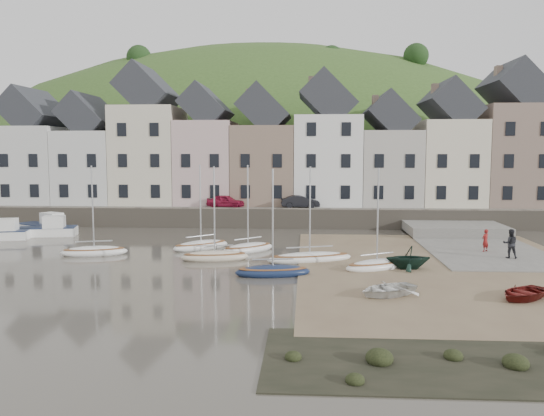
# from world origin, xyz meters

# --- Properties ---
(ground) EXTENTS (160.00, 160.00, 0.00)m
(ground) POSITION_xyz_m (0.00, 0.00, 0.00)
(ground) COLOR #4B443B
(ground) RESTS_ON ground
(quay_land) EXTENTS (90.00, 30.00, 1.50)m
(quay_land) POSITION_xyz_m (0.00, 32.00, 0.75)
(quay_land) COLOR #365120
(quay_land) RESTS_ON ground
(quay_street) EXTENTS (70.00, 7.00, 0.10)m
(quay_street) POSITION_xyz_m (0.00, 20.50, 1.55)
(quay_street) COLOR slate
(quay_street) RESTS_ON quay_land
(seawall) EXTENTS (70.00, 1.20, 1.80)m
(seawall) POSITION_xyz_m (0.00, 17.00, 0.90)
(seawall) COLOR slate
(seawall) RESTS_ON ground
(beach) EXTENTS (18.00, 26.00, 0.06)m
(beach) POSITION_xyz_m (11.00, 0.00, 0.03)
(beach) COLOR brown
(beach) RESTS_ON ground
(slipway) EXTENTS (8.00, 18.00, 0.12)m
(slipway) POSITION_xyz_m (15.00, 8.00, 0.06)
(slipway) COLOR slate
(slipway) RESTS_ON ground
(hillside) EXTENTS (134.40, 84.00, 84.00)m
(hillside) POSITION_xyz_m (-5.00, 60.00, -17.99)
(hillside) COLOR #365120
(hillside) RESTS_ON ground
(townhouse_terrace) EXTENTS (61.05, 8.00, 13.93)m
(townhouse_terrace) POSITION_xyz_m (1.76, 24.00, 7.32)
(townhouse_terrace) COLOR silver
(townhouse_terrace) RESTS_ON quay_land
(sailboat_0) EXTENTS (4.68, 2.66, 6.32)m
(sailboat_0) POSITION_xyz_m (-12.01, 3.08, 0.26)
(sailboat_0) COLOR white
(sailboat_0) RESTS_ON ground
(sailboat_1) EXTENTS (4.36, 4.06, 6.32)m
(sailboat_1) POSITION_xyz_m (-5.16, 5.88, 0.26)
(sailboat_1) COLOR white
(sailboat_1) RESTS_ON ground
(sailboat_2) EXTENTS (4.62, 2.34, 6.32)m
(sailboat_2) POSITION_xyz_m (-3.48, 1.84, 0.26)
(sailboat_2) COLOR beige
(sailboat_2) RESTS_ON ground
(sailboat_3) EXTENTS (4.12, 3.94, 6.32)m
(sailboat_3) POSITION_xyz_m (-1.63, 4.96, 0.26)
(sailboat_3) COLOR white
(sailboat_3) RESTS_ON ground
(sailboat_4) EXTENTS (5.85, 3.12, 6.32)m
(sailboat_4) POSITION_xyz_m (2.69, 1.74, 0.26)
(sailboat_4) COLOR white
(sailboat_4) RESTS_ON ground
(sailboat_5) EXTENTS (4.51, 2.20, 6.32)m
(sailboat_5) POSITION_xyz_m (0.56, -2.43, 0.26)
(sailboat_5) COLOR #152344
(sailboat_5) RESTS_ON ground
(sailboat_6) EXTENTS (4.51, 3.45, 6.32)m
(sailboat_6) POSITION_xyz_m (6.71, -0.40, 0.26)
(sailboat_6) COLOR white
(sailboat_6) RESTS_ON ground
(motorboat_0) EXTENTS (4.94, 2.70, 1.70)m
(motorboat_0) POSITION_xyz_m (-18.96, 11.12, 0.58)
(motorboat_0) COLOR white
(motorboat_0) RESTS_ON ground
(motorboat_1) EXTENTS (4.66, 2.61, 1.70)m
(motorboat_1) POSITION_xyz_m (-21.87, 9.07, 0.58)
(motorboat_1) COLOR white
(motorboat_1) RESTS_ON ground
(motorboat_2) EXTENTS (5.35, 4.04, 1.70)m
(motorboat_2) POSITION_xyz_m (-20.18, 12.94, 0.58)
(motorboat_2) COLOR white
(motorboat_2) RESTS_ON ground
(rowboat_white) EXTENTS (3.84, 3.56, 0.65)m
(rowboat_white) POSITION_xyz_m (6.45, -6.66, 0.38)
(rowboat_white) COLOR silver
(rowboat_white) RESTS_ON beach
(rowboat_green) EXTENTS (2.83, 2.50, 1.39)m
(rowboat_green) POSITION_xyz_m (8.56, -0.41, 0.75)
(rowboat_green) COLOR black
(rowboat_green) RESTS_ON beach
(rowboat_red) EXTENTS (3.77, 3.66, 0.64)m
(rowboat_red) POSITION_xyz_m (12.82, -6.95, 0.38)
(rowboat_red) COLOR maroon
(rowboat_red) RESTS_ON beach
(person_red) EXTENTS (0.68, 0.63, 1.56)m
(person_red) POSITION_xyz_m (14.89, 5.41, 0.90)
(person_red) COLOR maroon
(person_red) RESTS_ON slipway
(person_dark) EXTENTS (1.03, 0.86, 1.91)m
(person_dark) POSITION_xyz_m (15.76, 3.10, 1.07)
(person_dark) COLOR black
(person_dark) RESTS_ON slipway
(car_left) EXTENTS (3.84, 2.11, 1.24)m
(car_left) POSITION_xyz_m (-5.32, 19.50, 2.22)
(car_left) COLOR maroon
(car_left) RESTS_ON quay_street
(car_right) EXTENTS (3.77, 1.64, 1.21)m
(car_right) POSITION_xyz_m (1.88, 19.50, 2.20)
(car_right) COLOR black
(car_right) RESTS_ON quay_street
(shore_rocks) EXTENTS (14.00, 6.00, 0.62)m
(shore_rocks) POSITION_xyz_m (8.14, -15.02, 0.07)
(shore_rocks) COLOR black
(shore_rocks) RESTS_ON ground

